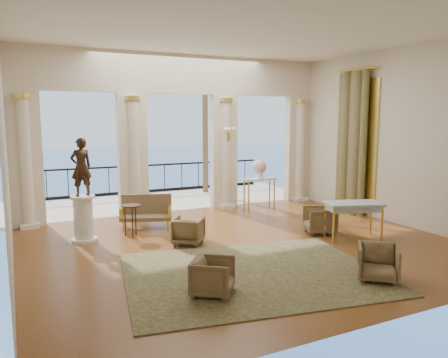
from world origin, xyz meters
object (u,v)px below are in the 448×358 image
pedestal (84,220)px  console_table (259,184)px  armchair_a (213,275)px  settee (146,212)px  armchair_d (188,229)px  statue (81,167)px  armchair_b (378,261)px  side_table (131,209)px  game_table (354,206)px  armchair_c (320,219)px

pedestal → console_table: size_ratio=1.04×
armchair_a → console_table: (3.91, 5.17, 0.46)m
settee → console_table: console_table is taller
armchair_d → console_table: bearing=-105.9°
statue → settee: bearing=-173.9°
armchair_b → side_table: size_ratio=0.92×
armchair_a → settee: size_ratio=0.47×
settee → game_table: game_table is taller
armchair_d → console_table: console_table is taller
armchair_d → settee: 1.81m
armchair_b → game_table: bearing=98.8°
side_table → pedestal: bearing=180.0°
armchair_d → game_table: size_ratio=0.46×
pedestal → statue: size_ratio=0.82×
armchair_b → armchair_d: (-2.10, 3.43, -0.02)m
armchair_c → armchair_d: 3.19m
settee → console_table: 3.75m
armchair_a → side_table: side_table is taller
statue → console_table: statue is taller
armchair_a → armchair_c: bearing=-22.7°
side_table → armchair_b: bearing=-56.3°
armchair_a → game_table: bearing=-33.4°
armchair_c → armchair_d: size_ratio=1.09×
armchair_d → console_table: (3.23, 2.42, 0.46)m
armchair_b → console_table: bearing=121.0°
armchair_b → side_table: bearing=165.6°
console_table → side_table: 4.38m
armchair_d → pedestal: size_ratio=0.61×
armchair_c → console_table: size_ratio=0.69×
settee → pedestal: bearing=-139.0°
game_table → armchair_c: bearing=135.4°
armchair_d → side_table: bearing=-13.1°
statue → side_table: bearing=166.0°
armchair_b → game_table: game_table is taller
armchair_a → armchair_b: size_ratio=0.95×
settee → pedestal: pedestal is taller
armchair_a → armchair_d: same height
settee → pedestal: (-1.59, -0.58, 0.09)m
console_table → pedestal: bearing=-167.3°
armchair_c → side_table: size_ratio=0.94×
settee → armchair_c: bearing=-11.9°
settee → armchair_a: bearing=-72.2°
pedestal → console_table: (5.26, 1.25, 0.28)m
settee → statue: statue is taller
console_table → side_table: (-4.20, -1.25, -0.15)m
armchair_d → pedestal: bearing=7.3°
settee → armchair_b: bearing=-43.0°
pedestal → armchair_d: bearing=-30.0°
armchair_d → statue: 2.71m
armchair_c → settee: (-3.58, 2.30, 0.06)m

